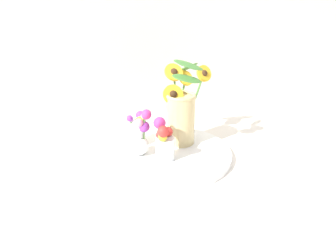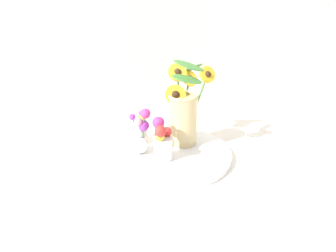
{
  "view_description": "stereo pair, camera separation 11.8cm",
  "coord_description": "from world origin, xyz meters",
  "views": [
    {
      "loc": [
        -0.5,
        -0.9,
        0.6
      ],
      "look_at": [
        0.0,
        0.07,
        0.13
      ],
      "focal_mm": 35.0,
      "sensor_mm": 36.0,
      "label": 1
    },
    {
      "loc": [
        -0.39,
        -0.95,
        0.6
      ],
      "look_at": [
        0.0,
        0.07,
        0.13
      ],
      "focal_mm": 35.0,
      "sensor_mm": 36.0,
      "label": 2
    }
  ],
  "objects": [
    {
      "name": "ground_plane",
      "position": [
        0.0,
        0.0,
        0.0
      ],
      "size": [
        6.0,
        6.0,
        0.0
      ],
      "primitive_type": "plane",
      "color": "silver"
    },
    {
      "name": "vase_bulb_right",
      "position": [
        -0.1,
        0.09,
        0.1
      ],
      "size": [
        0.07,
        0.09,
        0.18
      ],
      "color": "white",
      "rests_on": "serving_tray"
    },
    {
      "name": "mason_jar_sunflowers",
      "position": [
        0.08,
        0.12,
        0.15
      ],
      "size": [
        0.21,
        0.24,
        0.35
      ],
      "color": "#D1B77A",
      "rests_on": "serving_tray"
    },
    {
      "name": "vase_small_center",
      "position": [
        -0.04,
        0.02,
        0.09
      ],
      "size": [
        0.07,
        0.09,
        0.15
      ],
      "color": "white",
      "rests_on": "serving_tray"
    },
    {
      "name": "serving_tray",
      "position": [
        0.0,
        0.07,
        0.01
      ],
      "size": [
        0.47,
        0.47,
        0.02
      ],
      "color": "white",
      "rests_on": "ground_plane"
    },
    {
      "name": "vase_small_back",
      "position": [
        -0.08,
        0.18,
        0.08
      ],
      "size": [
        0.08,
        0.07,
        0.13
      ],
      "color": "white",
      "rests_on": "serving_tray"
    }
  ]
}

